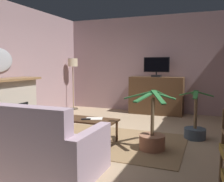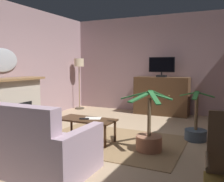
# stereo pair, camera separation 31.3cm
# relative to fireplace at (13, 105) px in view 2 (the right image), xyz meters

# --- Properties ---
(ground_plane) EXTENTS (5.84, 6.67, 0.04)m
(ground_plane) POSITION_rel_fireplace_xyz_m (2.34, 0.20, -0.56)
(ground_plane) COLOR tan
(wall_back) EXTENTS (5.84, 0.10, 2.84)m
(wall_back) POSITION_rel_fireplace_xyz_m (2.34, 3.29, 0.89)
(wall_back) COLOR gray
(wall_back) RESTS_ON ground_plane
(wall_left) EXTENTS (0.10, 6.67, 2.84)m
(wall_left) POSITION_rel_fireplace_xyz_m (-0.33, 0.20, 0.89)
(wall_left) COLOR gray
(wall_left) RESTS_ON ground_plane
(rug_central) EXTENTS (2.61, 1.81, 0.01)m
(rug_central) POSITION_rel_fireplace_xyz_m (2.36, 0.09, -0.53)
(rug_central) COLOR #8E704C
(rug_central) RESTS_ON ground_plane
(fireplace) EXTENTS (0.88, 1.59, 1.13)m
(fireplace) POSITION_rel_fireplace_xyz_m (0.00, 0.00, 0.00)
(fireplace) COLOR #4C4C51
(fireplace) RESTS_ON ground_plane
(wall_mirror_oval) EXTENTS (0.06, 0.84, 0.53)m
(wall_mirror_oval) POSITION_rel_fireplace_xyz_m (-0.25, 0.00, 0.98)
(wall_mirror_oval) COLOR #B2B7BF
(tv_cabinet) EXTENTS (1.51, 0.56, 1.07)m
(tv_cabinet) POSITION_rel_fireplace_xyz_m (2.60, 2.94, -0.02)
(tv_cabinet) COLOR #352315
(tv_cabinet) RESTS_ON ground_plane
(television) EXTENTS (0.72, 0.20, 0.56)m
(television) POSITION_rel_fireplace_xyz_m (2.60, 2.88, 0.83)
(television) COLOR black
(television) RESTS_ON tv_cabinet
(coffee_table) EXTENTS (1.08, 0.51, 0.43)m
(coffee_table) POSITION_rel_fireplace_xyz_m (1.97, -0.11, -0.16)
(coffee_table) COLOR #422B19
(coffee_table) RESTS_ON ground_plane
(tv_remote) EXTENTS (0.18, 0.11, 0.02)m
(tv_remote) POSITION_rel_fireplace_xyz_m (1.95, -0.17, -0.10)
(tv_remote) COLOR black
(tv_remote) RESTS_ON coffee_table
(folded_newspaper) EXTENTS (0.36, 0.31, 0.01)m
(folded_newspaper) POSITION_rel_fireplace_xyz_m (2.06, -0.04, -0.10)
(folded_newspaper) COLOR silver
(folded_newspaper) RESTS_ON coffee_table
(sofa_floral) EXTENTS (1.50, 0.93, 0.94)m
(sofa_floral) POSITION_rel_fireplace_xyz_m (2.00, -1.49, -0.22)
(sofa_floral) COLOR #AD93A3
(sofa_floral) RESTS_ON ground_plane
(potted_plant_tall_palm_by_window) EXTENTS (0.62, 0.77, 0.93)m
(potted_plant_tall_palm_by_window) POSITION_rel_fireplace_xyz_m (3.78, 0.83, -0.36)
(potted_plant_tall_palm_by_window) COLOR #3D4C5B
(potted_plant_tall_palm_by_window) RESTS_ON ground_plane
(potted_plant_leafy_by_curtain) EXTENTS (0.85, 0.98, 1.01)m
(potted_plant_leafy_by_curtain) POSITION_rel_fireplace_xyz_m (3.15, -0.09, -0.32)
(potted_plant_leafy_by_curtain) COLOR #99664C
(potted_plant_leafy_by_curtain) RESTS_ON ground_plane
(floor_lamp) EXTENTS (0.30, 0.30, 1.61)m
(floor_lamp) POSITION_rel_fireplace_xyz_m (-0.00, 2.70, 0.74)
(floor_lamp) COLOR #4C4233
(floor_lamp) RESTS_ON ground_plane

